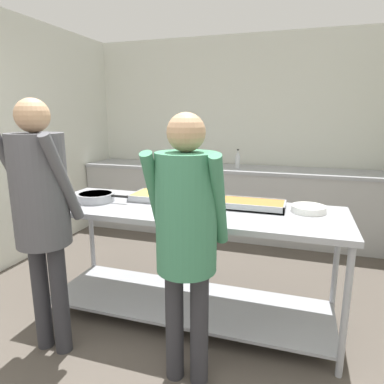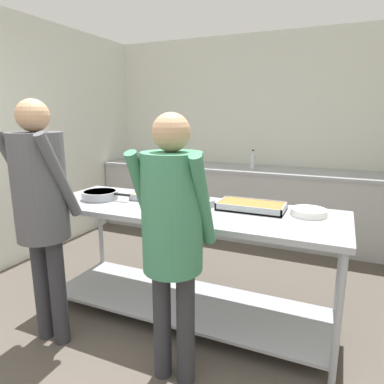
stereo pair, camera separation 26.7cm
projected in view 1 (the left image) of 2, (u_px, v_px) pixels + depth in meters
name	position (u px, v px, depth m)	size (l,w,h in m)	color
wall_rear	(234.00, 135.00, 4.81)	(4.12, 0.06, 2.65)	silver
wall_left	(14.00, 142.00, 3.68)	(0.06, 3.85, 2.65)	silver
back_counter	(227.00, 201.00, 4.65)	(3.96, 0.65, 0.93)	#A8A8A8
serving_counter	(188.00, 244.00, 2.67)	(2.32, 0.78, 0.92)	#9EA0A8
sauce_pan	(96.00, 197.00, 2.78)	(0.44, 0.30, 0.07)	#9EA0A8
serving_tray_roast	(162.00, 197.00, 2.83)	(0.48, 0.32, 0.05)	#9EA0A8
broccoli_bowl	(203.00, 201.00, 2.66)	(0.19, 0.19, 0.09)	#B2B2B7
serving_tray_vegetables	(252.00, 205.00, 2.58)	(0.49, 0.26, 0.05)	#9EA0A8
plate_stack	(308.00, 209.00, 2.48)	(0.25, 0.25, 0.05)	white
guest_serving_left	(186.00, 225.00, 1.92)	(0.45, 0.34, 1.62)	#2D2D33
guest_serving_right	(41.00, 202.00, 2.19)	(0.44, 0.35, 1.71)	#2D2D33
water_bottle	(238.00, 160.00, 4.44)	(0.06, 0.06, 0.25)	silver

